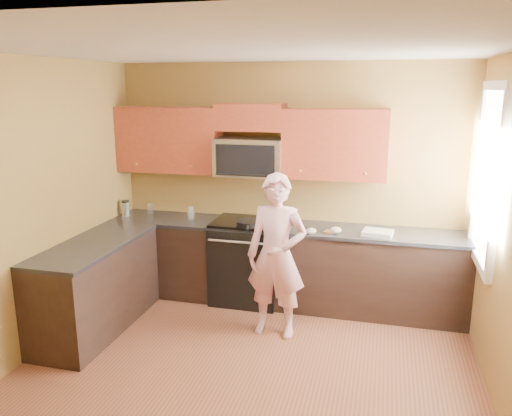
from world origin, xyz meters
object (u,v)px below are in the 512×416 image
(woman, at_px, (277,256))
(frying_pan, at_px, (249,226))
(stove, at_px, (247,261))
(butter_tub, at_px, (270,227))
(microwave, at_px, (250,175))
(travel_mug, at_px, (126,216))

(woman, relative_size, frying_pan, 3.44)
(stove, relative_size, butter_tub, 8.54)
(woman, bearing_deg, microwave, 124.03)
(microwave, relative_size, frying_pan, 1.60)
(woman, relative_size, travel_mug, 8.64)
(microwave, bearing_deg, butter_tub, -34.74)
(butter_tub, bearing_deg, travel_mug, 178.88)
(butter_tub, height_order, travel_mug, travel_mug)
(microwave, bearing_deg, woman, -59.58)
(stove, distance_m, frying_pan, 0.52)
(stove, bearing_deg, microwave, 90.00)
(frying_pan, xyz_separation_m, travel_mug, (-1.57, 0.17, -0.03))
(stove, bearing_deg, travel_mug, -178.79)
(frying_pan, bearing_deg, travel_mug, 161.92)
(stove, xyz_separation_m, frying_pan, (0.07, -0.20, 0.47))
(microwave, bearing_deg, travel_mug, -174.03)
(stove, distance_m, butter_tub, 0.53)
(woman, bearing_deg, frying_pan, 132.78)
(woman, distance_m, frying_pan, 0.69)
(microwave, bearing_deg, frying_pan, -77.64)
(microwave, distance_m, butter_tub, 0.63)
(butter_tub, bearing_deg, woman, -71.31)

